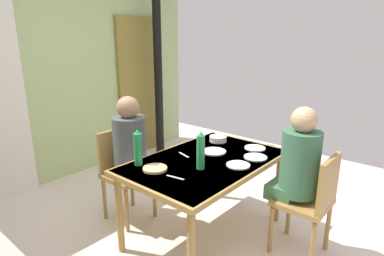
{
  "coord_description": "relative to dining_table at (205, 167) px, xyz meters",
  "views": [
    {
      "loc": [
        -1.81,
        -1.49,
        1.72
      ],
      "look_at": [
        0.19,
        0.22,
        0.97
      ],
      "focal_mm": 29.97,
      "sensor_mm": 36.0,
      "label": 1
    }
  ],
  "objects": [
    {
      "name": "dining_table",
      "position": [
        0.0,
        0.0,
        0.0
      ],
      "size": [
        1.4,
        0.9,
        0.72
      ],
      "color": "olive",
      "rests_on": "ground_plane"
    },
    {
      "name": "person_far_diner",
      "position": [
        -0.25,
        0.67,
        0.13
      ],
      "size": [
        0.3,
        0.37,
        0.77
      ],
      "rotation": [
        0.0,
        0.0,
        3.14
      ],
      "color": "#4A565A",
      "rests_on": "ground_plane"
    },
    {
      "name": "bread_plate_sliced",
      "position": [
        -0.43,
        0.17,
        0.08
      ],
      "size": [
        0.19,
        0.19,
        0.02
      ],
      "primitive_type": "cylinder",
      "color": "#DBB77A",
      "rests_on": "dining_table"
    },
    {
      "name": "water_bottle_green_near",
      "position": [
        -0.18,
        -0.09,
        0.22
      ],
      "size": [
        0.07,
        0.07,
        0.31
      ],
      "color": "green",
      "rests_on": "dining_table"
    },
    {
      "name": "drinking_glass_by_near_diner",
      "position": [
        -0.02,
        0.03,
        0.11
      ],
      "size": [
        0.06,
        0.06,
        0.09
      ],
      "primitive_type": "cylinder",
      "color": "silver",
      "rests_on": "dining_table"
    },
    {
      "name": "serving_bowl_center",
      "position": [
        0.47,
        0.21,
        0.1
      ],
      "size": [
        0.17,
        0.17,
        0.05
      ],
      "primitive_type": "cylinder",
      "color": "silver",
      "rests_on": "dining_table"
    },
    {
      "name": "ground_plane",
      "position": [
        -0.19,
        -0.07,
        -0.65
      ],
      "size": [
        5.86,
        5.86,
        0.0
      ],
      "primitive_type": "plane",
      "color": "silver"
    },
    {
      "name": "dinner_plate_far_side",
      "position": [
        0.31,
        -0.3,
        0.08
      ],
      "size": [
        0.2,
        0.2,
        0.01
      ],
      "primitive_type": "cylinder",
      "color": "white",
      "rests_on": "dining_table"
    },
    {
      "name": "water_bottle_green_far",
      "position": [
        -0.44,
        0.34,
        0.21
      ],
      "size": [
        0.07,
        0.07,
        0.3
      ],
      "color": "#269758",
      "rests_on": "dining_table"
    },
    {
      "name": "dinner_plate_near_left",
      "position": [
        0.19,
        0.06,
        0.08
      ],
      "size": [
        0.22,
        0.22,
        0.01
      ],
      "primitive_type": "cylinder",
      "color": "white",
      "rests_on": "dining_table"
    },
    {
      "name": "cutlery_fork_near",
      "position": [
        -0.43,
        -0.05,
        0.07
      ],
      "size": [
        0.04,
        0.15,
        0.0
      ],
      "primitive_type": "cube",
      "rotation": [
        0.0,
        0.0,
        1.75
      ],
      "color": "silver",
      "rests_on": "dining_table"
    },
    {
      "name": "chair_far_diner",
      "position": [
        -0.25,
        0.8,
        -0.16
      ],
      "size": [
        0.4,
        0.4,
        0.87
      ],
      "rotation": [
        0.0,
        0.0,
        3.14
      ],
      "color": "olive",
      "rests_on": "ground_plane"
    },
    {
      "name": "chair_near_diner",
      "position": [
        0.33,
        -0.8,
        -0.16
      ],
      "size": [
        0.4,
        0.4,
        0.87
      ],
      "color": "olive",
      "rests_on": "ground_plane"
    },
    {
      "name": "wall_back",
      "position": [
        -0.19,
        2.19,
        0.71
      ],
      "size": [
        4.32,
        0.1,
        2.73
      ],
      "primitive_type": "cube",
      "color": "#AFC586",
      "rests_on": "ground_plane"
    },
    {
      "name": "cutlery_knife_near",
      "position": [
        -0.04,
        0.21,
        0.07
      ],
      "size": [
        0.06,
        0.15,
        0.0
      ],
      "primitive_type": "cube",
      "rotation": [
        0.0,
        0.0,
        1.29
      ],
      "color": "silver",
      "rests_on": "dining_table"
    },
    {
      "name": "stove_pipe_column",
      "position": [
        1.22,
        1.84,
        0.71
      ],
      "size": [
        0.12,
        0.12,
        2.73
      ],
      "primitive_type": "cylinder",
      "color": "black",
      "rests_on": "ground_plane"
    },
    {
      "name": "person_near_diner",
      "position": [
        0.33,
        -0.67,
        0.13
      ],
      "size": [
        0.3,
        0.37,
        0.77
      ],
      "color": "#3C6945",
      "rests_on": "ground_plane"
    },
    {
      "name": "dinner_plate_near_right",
      "position": [
        0.06,
        -0.28,
        0.08
      ],
      "size": [
        0.19,
        0.19,
        0.01
      ],
      "primitive_type": "cylinder",
      "color": "white",
      "rests_on": "dining_table"
    },
    {
      "name": "dinner_plate_far_center",
      "position": [
        0.51,
        -0.18,
        0.08
      ],
      "size": [
        0.19,
        0.19,
        0.01
      ],
      "primitive_type": "cylinder",
      "color": "white",
      "rests_on": "dining_table"
    },
    {
      "name": "door_wooden",
      "position": [
        1.12,
        2.11,
        0.35
      ],
      "size": [
        0.8,
        0.05,
        2.0
      ],
      "primitive_type": "cube",
      "color": "olive",
      "rests_on": "ground_plane"
    }
  ]
}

